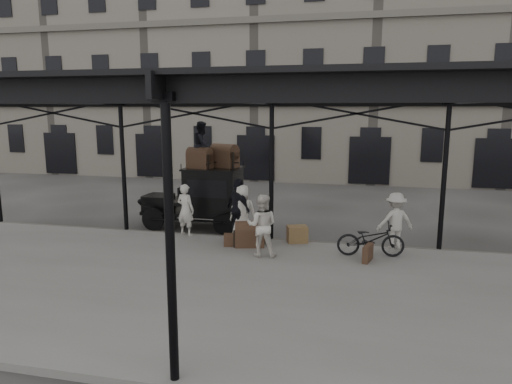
# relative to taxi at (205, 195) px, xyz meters

# --- Properties ---
(ground) EXTENTS (120.00, 120.00, 0.00)m
(ground) POSITION_rel_taxi_xyz_m (2.63, -3.32, -1.20)
(ground) COLOR #383533
(ground) RESTS_ON ground
(platform) EXTENTS (28.00, 8.00, 0.15)m
(platform) POSITION_rel_taxi_xyz_m (2.63, -5.32, -1.13)
(platform) COLOR slate
(platform) RESTS_ON ground
(canopy) EXTENTS (22.50, 9.00, 4.74)m
(canopy) POSITION_rel_taxi_xyz_m (2.63, -5.04, 3.39)
(canopy) COLOR black
(canopy) RESTS_ON ground
(building_frontage) EXTENTS (64.00, 8.00, 14.00)m
(building_frontage) POSITION_rel_taxi_xyz_m (2.63, 14.68, 5.80)
(building_frontage) COLOR slate
(building_frontage) RESTS_ON ground
(taxi) EXTENTS (3.65, 1.55, 2.18)m
(taxi) POSITION_rel_taxi_xyz_m (0.00, 0.00, 0.00)
(taxi) COLOR black
(taxi) RESTS_ON ground
(porter_left) EXTENTS (0.70, 0.55, 1.68)m
(porter_left) POSITION_rel_taxi_xyz_m (-0.14, -1.52, -0.21)
(porter_left) COLOR beige
(porter_left) RESTS_ON platform
(porter_midleft) EXTENTS (0.90, 0.72, 1.74)m
(porter_midleft) POSITION_rel_taxi_xyz_m (2.70, -3.07, -0.18)
(porter_midleft) COLOR silver
(porter_midleft) RESTS_ON platform
(porter_centre) EXTENTS (0.89, 0.62, 1.72)m
(porter_centre) POSITION_rel_taxi_xyz_m (1.75, -1.52, -0.19)
(porter_centre) COLOR beige
(porter_centre) RESTS_ON platform
(porter_official) EXTENTS (1.15, 1.08, 1.91)m
(porter_official) POSITION_rel_taxi_xyz_m (1.61, -1.52, -0.10)
(porter_official) COLOR black
(porter_official) RESTS_ON platform
(porter_right) EXTENTS (1.21, 0.92, 1.66)m
(porter_right) POSITION_rel_taxi_xyz_m (6.35, -1.52, -0.23)
(porter_right) COLOR beige
(porter_right) RESTS_ON platform
(bicycle) EXTENTS (1.90, 0.86, 0.97)m
(bicycle) POSITION_rel_taxi_xyz_m (5.64, -2.43, -0.57)
(bicycle) COLOR black
(bicycle) RESTS_ON platform
(porter_roof) EXTENTS (0.62, 0.79, 1.59)m
(porter_roof) POSITION_rel_taxi_xyz_m (-0.03, -0.10, 1.77)
(porter_roof) COLOR black
(porter_roof) RESTS_ON taxi
(steamer_trunk_roof_near) EXTENTS (0.91, 0.67, 0.60)m
(steamer_trunk_roof_near) POSITION_rel_taxi_xyz_m (-0.08, -0.25, 1.28)
(steamer_trunk_roof_near) COLOR #4A3322
(steamer_trunk_roof_near) RESTS_ON taxi
(steamer_trunk_roof_far) EXTENTS (1.07, 0.87, 0.68)m
(steamer_trunk_roof_far) POSITION_rel_taxi_xyz_m (0.67, 0.20, 1.31)
(steamer_trunk_roof_far) COLOR #4A3322
(steamer_trunk_roof_far) RESTS_ON taxi
(steamer_trunk_platform) EXTENTS (0.96, 0.71, 0.63)m
(steamer_trunk_platform) POSITION_rel_taxi_xyz_m (2.15, -2.24, -0.74)
(steamer_trunk_platform) COLOR #4A3322
(steamer_trunk_platform) RESTS_ON platform
(wicker_hamper) EXTENTS (0.71, 0.62, 0.50)m
(wicker_hamper) POSITION_rel_taxi_xyz_m (3.48, -1.52, -0.80)
(wicker_hamper) COLOR olive
(wicker_hamper) RESTS_ON platform
(suitcase_upright) EXTENTS (0.31, 0.62, 0.45)m
(suitcase_upright) POSITION_rel_taxi_xyz_m (5.57, -2.90, -0.83)
(suitcase_upright) COLOR #4A3322
(suitcase_upright) RESTS_ON platform
(suitcase_flat) EXTENTS (0.62, 0.27, 0.40)m
(suitcase_flat) POSITION_rel_taxi_xyz_m (1.71, -2.40, -0.85)
(suitcase_flat) COLOR #4A3322
(suitcase_flat) RESTS_ON platform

